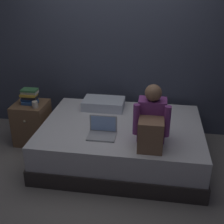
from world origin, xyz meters
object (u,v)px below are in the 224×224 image
bed (122,142)px  nightstand (32,123)px  book_stack (30,96)px  laptop (102,131)px  mug (35,105)px  person_sitting (151,123)px  pillow (104,104)px

bed → nightstand: size_ratio=3.43×
nightstand → book_stack: (0.01, 0.01, 0.40)m
nightstand → laptop: size_ratio=1.82×
book_stack → mug: 0.19m
person_sitting → mug: person_sitting is taller
mug → laptop: bearing=-23.9°
pillow → bed: bearing=-55.2°
person_sitting → nightstand: bearing=159.0°
bed → book_stack: 1.39m
mug → bed: bearing=-5.9°
bed → person_sitting: person_sitting is taller
bed → laptop: (-0.19, -0.32, 0.31)m
nightstand → mug: 0.38m
laptop → person_sitting: bearing=-8.7°
bed → person_sitting: 0.74m
bed → laptop: laptop is taller
pillow → mug: (-0.86, -0.33, 0.07)m
person_sitting → pillow: bearing=128.5°
bed → book_stack: (-1.29, 0.25, 0.45)m
nightstand → person_sitting: (1.66, -0.64, 0.45)m
pillow → mug: size_ratio=6.22×
laptop → pillow: 0.78m
person_sitting → mug: 1.62m
person_sitting → mug: bearing=161.3°
nightstand → laptop: 1.27m
bed → pillow: bearing=124.8°
nightstand → book_stack: book_stack is taller
book_stack → mug: (0.12, -0.13, -0.06)m
bed → laptop: 0.48m
nightstand → person_sitting: person_sitting is taller
pillow → book_stack: book_stack is taller
laptop → book_stack: (-1.11, 0.56, 0.14)m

